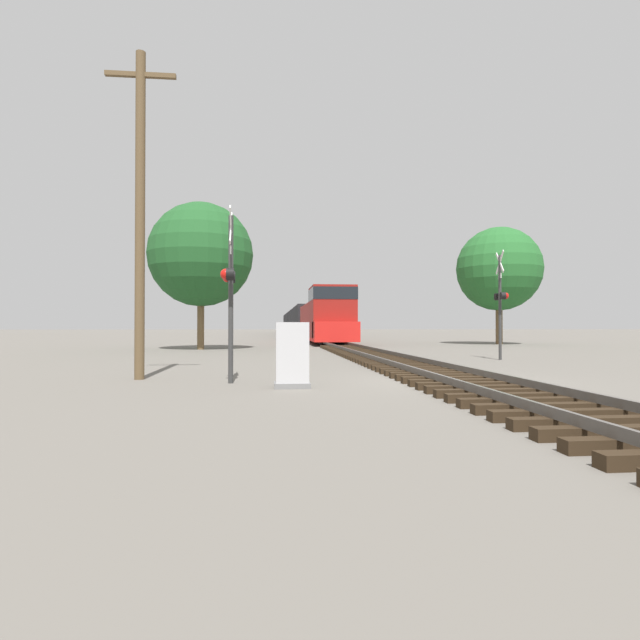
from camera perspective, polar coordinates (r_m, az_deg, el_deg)
The scene contains 9 objects.
ground_plane at distance 12.87m, azimuth 14.63°, elevation -6.83°, with size 400.00×400.00×0.00m, color #666059.
rail_track_bed at distance 12.86m, azimuth 14.62°, elevation -6.23°, with size 2.60×160.00×0.31m.
freight_train at distance 73.99m, azimuth -2.24°, elevation -0.25°, with size 3.13×82.57×4.24m.
crossing_signal_near at distance 12.28m, azimuth -10.27°, elevation 4.24°, with size 0.35×1.00×4.22m.
crossing_signal_far at distance 21.70m, azimuth 19.94°, elevation 2.27°, with size 0.42×1.01×4.45m.
relay_cabinet at distance 11.21m, azimuth -3.20°, elevation -4.07°, with size 0.80×0.59×1.47m.
utility_pole at distance 14.05m, azimuth -19.87°, elevation 11.89°, with size 1.80×0.25×8.52m.
tree_far_right at distance 30.53m, azimuth -13.46°, elevation 7.26°, with size 6.14×6.14×8.68m.
tree_mid_background at distance 40.35m, azimuth 19.76°, elevation 5.49°, with size 6.32×6.32×8.88m.
Camera 1 is at (-4.44, -12.00, 1.38)m, focal length 28.00 mm.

